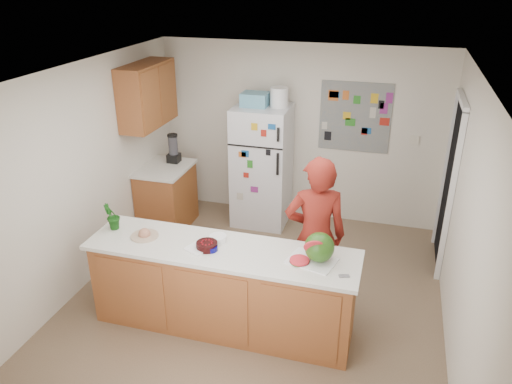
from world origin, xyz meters
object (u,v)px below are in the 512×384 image
(refrigerator, at_px, (262,166))
(cherry_bowl, at_px, (207,246))
(person, at_px, (315,237))
(watermelon, at_px, (319,247))

(refrigerator, height_order, cherry_bowl, refrigerator)
(refrigerator, relative_size, person, 0.97)
(refrigerator, distance_m, cherry_bowl, 2.43)
(person, height_order, watermelon, person)
(refrigerator, xyz_separation_m, cherry_bowl, (0.12, -2.43, 0.11))
(refrigerator, relative_size, cherry_bowl, 8.21)
(person, bearing_deg, cherry_bowl, 16.33)
(person, bearing_deg, watermelon, 87.21)
(cherry_bowl, bearing_deg, person, 32.09)
(cherry_bowl, bearing_deg, refrigerator, 92.87)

